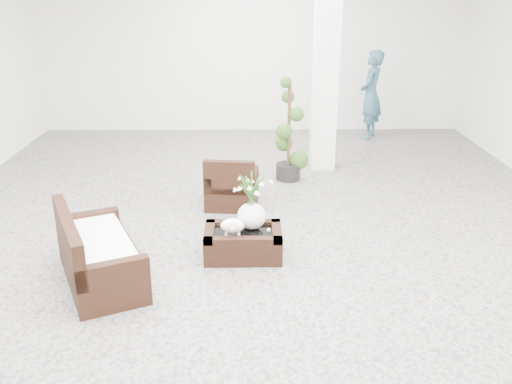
{
  "coord_description": "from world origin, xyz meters",
  "views": [
    {
      "loc": [
        -0.1,
        -6.55,
        3.04
      ],
      "look_at": [
        0.0,
        -0.1,
        0.62
      ],
      "focal_mm": 39.22,
      "sensor_mm": 36.0,
      "label": 1
    }
  ],
  "objects_px": {
    "armchair": "(232,180)",
    "coffee_table": "(243,244)",
    "topiary": "(289,130)",
    "loveseat": "(99,247)"
  },
  "relations": [
    {
      "from": "coffee_table",
      "to": "topiary",
      "type": "xyz_separation_m",
      "value": [
        0.72,
        2.76,
        0.67
      ]
    },
    {
      "from": "armchair",
      "to": "coffee_table",
      "type": "bearing_deg",
      "value": 101.85
    },
    {
      "from": "loveseat",
      "to": "armchair",
      "type": "bearing_deg",
      "value": -56.73
    },
    {
      "from": "coffee_table",
      "to": "topiary",
      "type": "bearing_deg",
      "value": 75.34
    },
    {
      "from": "loveseat",
      "to": "coffee_table",
      "type": "bearing_deg",
      "value": -95.04
    },
    {
      "from": "loveseat",
      "to": "topiary",
      "type": "distance_m",
      "value": 4.02
    },
    {
      "from": "topiary",
      "to": "loveseat",
      "type": "bearing_deg",
      "value": -124.37
    },
    {
      "from": "armchair",
      "to": "topiary",
      "type": "bearing_deg",
      "value": -122.1
    },
    {
      "from": "coffee_table",
      "to": "armchair",
      "type": "xyz_separation_m",
      "value": [
        -0.17,
        1.62,
        0.22
      ]
    },
    {
      "from": "coffee_table",
      "to": "topiary",
      "type": "height_order",
      "value": "topiary"
    }
  ]
}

